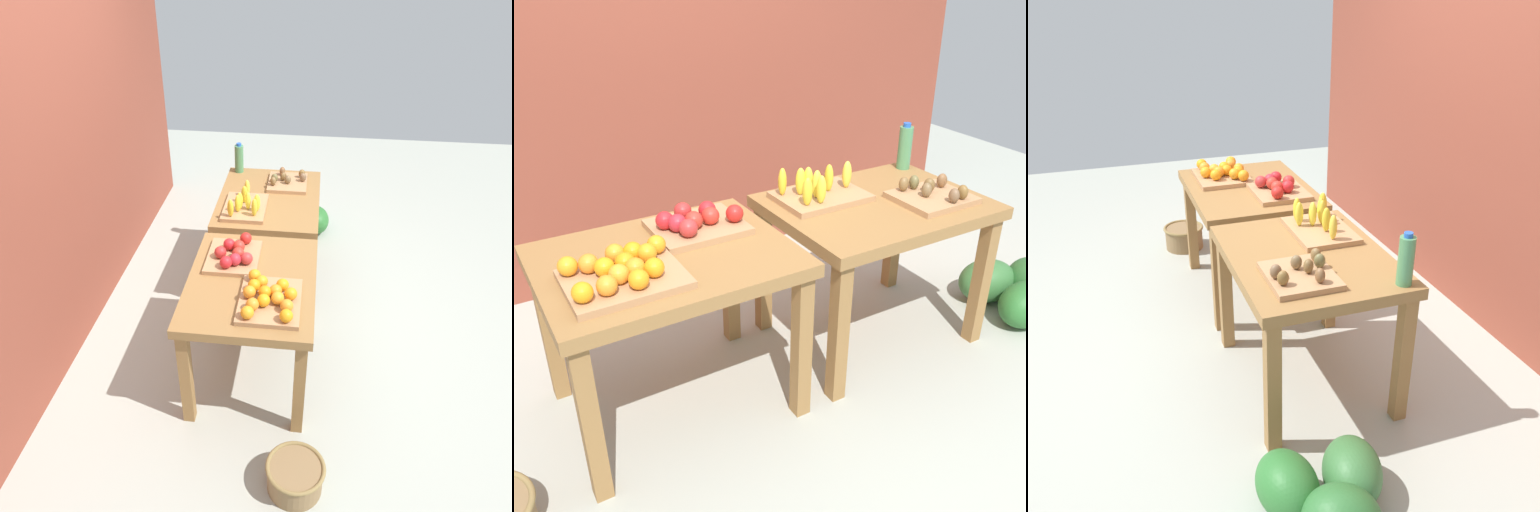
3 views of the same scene
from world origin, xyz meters
The scene contains 10 objects.
ground_plane centered at (0.00, 0.00, 0.00)m, with size 8.00×8.00×0.00m, color #A4A99D.
back_wall centered at (0.00, 1.35, 1.50)m, with size 4.40×0.12×3.00m, color brown.
display_table_left centered at (-0.56, 0.00, 0.67)m, with size 1.04×0.80×0.79m.
display_table_right centered at (0.56, 0.00, 0.67)m, with size 1.04×0.80×0.79m.
orange_bin centered at (-0.78, -0.13, 0.83)m, with size 0.45×0.36×0.11m.
apple_bin centered at (-0.35, 0.14, 0.83)m, with size 0.41×0.34×0.11m.
banana_crate centered at (0.32, 0.16, 0.83)m, with size 0.44×0.32×0.17m.
kiwi_bin centered at (0.80, -0.13, 0.82)m, with size 0.36×0.32×0.10m.
water_bottle centered at (1.00, 0.31, 0.91)m, with size 0.08×0.08×0.26m.
watermelon_pile centered at (1.46, -0.24, 0.13)m, with size 0.62×0.61×0.28m.
Camera 2 is at (-1.27, -2.05, 1.91)m, focal length 41.06 mm.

